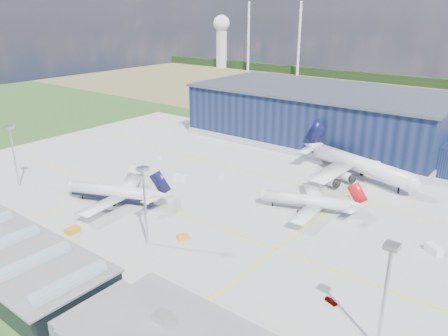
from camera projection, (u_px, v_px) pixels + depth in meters
ground at (193, 201)px, 150.51m from camera, size 600.00×600.00×0.00m
apron at (211, 192)px, 157.91m from camera, size 220.00×160.00×0.08m
farmland at (397, 101)px, 313.51m from camera, size 600.00×220.00×0.01m
treeline at (428, 82)px, 371.42m from camera, size 600.00×8.00×8.00m
horizon_dressing at (242, 37)px, 467.62m from camera, size 440.20×18.00×70.00m
hangar at (325, 118)px, 215.16m from camera, size 145.00×62.00×26.10m
glass_concourse at (12, 259)px, 108.53m from camera, size 78.00×23.00×8.60m
light_mast_west at (12, 146)px, 157.73m from camera, size 2.60×2.60×23.00m
light_mast_center at (144, 194)px, 117.23m from camera, size 2.60×2.60×23.00m
light_mast_east at (387, 280)px, 79.63m from camera, size 2.60×2.60×23.00m
airliner_navy at (113, 185)px, 146.72m from camera, size 51.34×50.88×12.87m
airliner_red at (307, 195)px, 140.84m from camera, size 45.03×44.58×11.51m
airliner_widebody at (361, 157)px, 166.52m from camera, size 70.15×69.36×18.28m
gse_tug_a at (72, 230)px, 128.34m from camera, size 2.58×4.12×1.69m
gse_tug_b at (182, 237)px, 124.78m from camera, size 3.52×3.88×1.40m
gse_van_a at (180, 178)px, 167.57m from camera, size 5.69×3.44×2.32m
gse_cart_a at (220, 178)px, 168.94m from camera, size 2.48×3.17×1.22m
gse_van_b at (434, 250)px, 117.47m from camera, size 5.39×4.95×2.31m
gse_cart_b at (160, 158)px, 191.75m from camera, size 3.40×3.02×1.23m
airstair at (136, 172)px, 172.97m from camera, size 2.75×4.93×2.98m
car_a at (331, 301)px, 97.69m from camera, size 3.44×2.28×1.09m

